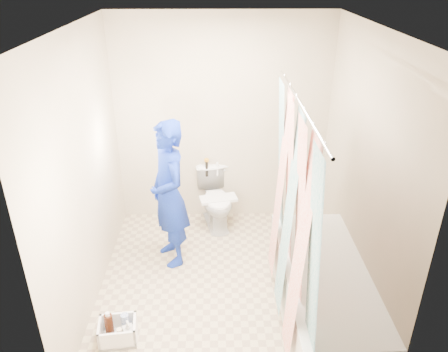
{
  "coord_description": "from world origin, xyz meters",
  "views": [
    {
      "loc": [
        -0.07,
        -3.36,
        2.85
      ],
      "look_at": [
        0.01,
        0.45,
        0.95
      ],
      "focal_mm": 35.0,
      "sensor_mm": 36.0,
      "label": 1
    }
  ],
  "objects_px": {
    "bathtub": "(323,290)",
    "cleaning_caddy": "(119,332)",
    "plumber": "(169,195)",
    "toilet": "(216,199)"
  },
  "relations": [
    {
      "from": "bathtub",
      "to": "toilet",
      "type": "xyz_separation_m",
      "value": [
        -0.92,
        1.51,
        0.07
      ]
    },
    {
      "from": "plumber",
      "to": "cleaning_caddy",
      "type": "relative_size",
      "value": 4.59
    },
    {
      "from": "plumber",
      "to": "cleaning_caddy",
      "type": "distance_m",
      "value": 1.34
    },
    {
      "from": "bathtub",
      "to": "toilet",
      "type": "distance_m",
      "value": 1.77
    },
    {
      "from": "toilet",
      "to": "cleaning_caddy",
      "type": "relative_size",
      "value": 2.04
    },
    {
      "from": "bathtub",
      "to": "plumber",
      "type": "distance_m",
      "value": 1.7
    },
    {
      "from": "plumber",
      "to": "cleaning_caddy",
      "type": "xyz_separation_m",
      "value": [
        -0.35,
        -1.11,
        -0.68
      ]
    },
    {
      "from": "bathtub",
      "to": "cleaning_caddy",
      "type": "height_order",
      "value": "bathtub"
    },
    {
      "from": "bathtub",
      "to": "cleaning_caddy",
      "type": "xyz_separation_m",
      "value": [
        -1.73,
        -0.27,
        -0.18
      ]
    },
    {
      "from": "plumber",
      "to": "cleaning_caddy",
      "type": "height_order",
      "value": "plumber"
    }
  ]
}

